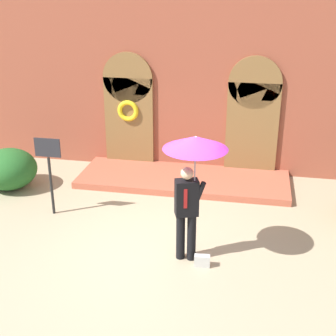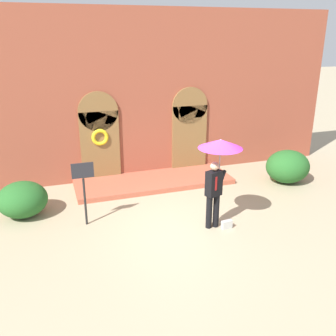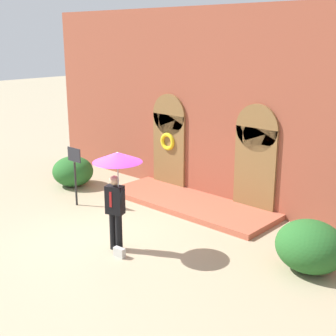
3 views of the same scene
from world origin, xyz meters
name	(u,v)px [view 3 (image 3 of 3)]	position (x,y,z in m)	size (l,w,h in m)	color
ground_plane	(110,238)	(0.00, 0.00, 0.00)	(80.00, 80.00, 0.00)	tan
building_facade	(215,110)	(0.00, 4.15, 2.68)	(14.00, 2.30, 5.60)	brown
person_with_umbrella	(117,172)	(0.69, -0.31, 1.91)	(1.10, 1.10, 2.36)	black
handbag	(119,252)	(0.92, -0.51, 0.11)	(0.28, 0.12, 0.22)	#B7B7B2
sign_post	(75,167)	(-2.50, 0.88, 1.16)	(0.56, 0.06, 1.72)	black
shrub_left	(73,171)	(-4.09, 1.94, 0.49)	(1.35, 1.32, 0.98)	#235B23
shrub_right	(310,246)	(4.34, 1.77, 0.55)	(1.48, 1.33, 1.11)	#235B23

